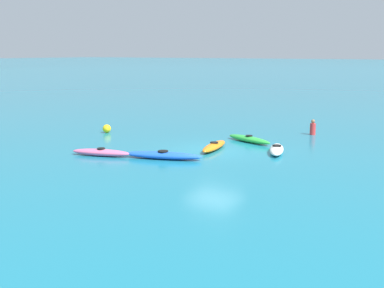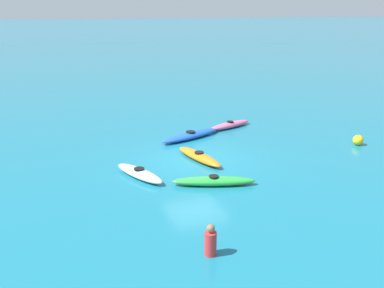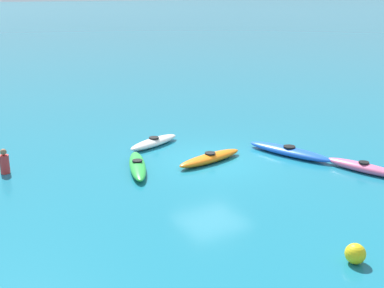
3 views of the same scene
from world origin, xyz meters
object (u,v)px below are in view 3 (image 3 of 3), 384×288
kayak_white (154,142)px  kayak_orange (210,158)px  person_near_shore (5,163)px  kayak_pink (363,167)px  kayak_blue (289,151)px  buoy_yellow (355,254)px  kayak_green (137,166)px

kayak_white → kayak_orange: bearing=107.3°
kayak_orange → kayak_white: bearing=-72.7°
person_near_shore → kayak_pink: bearing=150.4°
kayak_orange → kayak_blue: same height
kayak_pink → buoy_yellow: (4.99, 4.21, 0.08)m
person_near_shore → buoy_yellow: bearing=119.3°
kayak_orange → kayak_blue: 3.16m
buoy_yellow → person_near_shore: size_ratio=0.55×
buoy_yellow → kayak_pink: bearing=-139.8°
kayak_blue → buoy_yellow: size_ratio=7.37×
kayak_green → kayak_white: size_ratio=1.14×
kayak_orange → kayak_white: same height
kayak_white → kayak_pink: same height
kayak_white → kayak_pink: size_ratio=0.93×
kayak_green → person_near_shore: person_near_shore is taller
kayak_white → person_near_shore: 5.87m
kayak_white → person_near_shore: size_ratio=3.04×
kayak_orange → kayak_blue: bearing=164.6°
kayak_green → kayak_pink: same height
kayak_pink → person_near_shore: bearing=-29.6°
kayak_pink → kayak_blue: (1.02, -2.73, 0.00)m
kayak_white → kayak_pink: 8.12m
kayak_pink → buoy_yellow: size_ratio=5.89×
kayak_white → kayak_blue: same height
kayak_green → kayak_orange: (-2.66, 0.56, 0.00)m
kayak_green → person_near_shore: bearing=-26.2°
kayak_orange → buoy_yellow: buoy_yellow is taller
kayak_blue → person_near_shore: person_near_shore is taller
kayak_blue → kayak_white: bearing=-43.3°
kayak_orange → person_near_shore: size_ratio=3.39×
buoy_yellow → kayak_blue: bearing=-119.8°
kayak_white → person_near_shore: person_near_shore is taller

